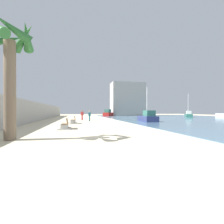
{
  "coord_description": "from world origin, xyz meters",
  "views": [
    {
      "loc": [
        -0.9,
        -11.0,
        1.59
      ],
      "look_at": [
        4.15,
        12.9,
        1.47
      ],
      "focal_mm": 26.06,
      "sensor_mm": 36.0,
      "label": 1
    }
  ],
  "objects_px": {
    "palm_tree": "(10,54)",
    "person_standing": "(82,114)",
    "person_walking": "(90,115)",
    "boat_distant": "(148,117)",
    "bench_near": "(65,126)",
    "boat_far_right": "(108,113)",
    "bench_far": "(73,122)",
    "boat_mid_bay": "(188,115)"
  },
  "relations": [
    {
      "from": "boat_mid_bay",
      "to": "boat_far_right",
      "type": "relative_size",
      "value": 1.17
    },
    {
      "from": "bench_near",
      "to": "boat_far_right",
      "type": "distance_m",
      "value": 39.27
    },
    {
      "from": "person_standing",
      "to": "boat_far_right",
      "type": "distance_m",
      "value": 25.34
    },
    {
      "from": "bench_near",
      "to": "bench_far",
      "type": "relative_size",
      "value": 0.98
    },
    {
      "from": "boat_mid_bay",
      "to": "boat_distant",
      "type": "relative_size",
      "value": 1.17
    },
    {
      "from": "palm_tree",
      "to": "boat_mid_bay",
      "type": "xyz_separation_m",
      "value": [
        31.61,
        26.99,
        -4.06
      ]
    },
    {
      "from": "bench_far",
      "to": "person_walking",
      "type": "relative_size",
      "value": 1.3
    },
    {
      "from": "boat_distant",
      "to": "person_standing",
      "type": "bearing_deg",
      "value": 147.35
    },
    {
      "from": "person_standing",
      "to": "person_walking",
      "type": "bearing_deg",
      "value": -71.8
    },
    {
      "from": "bench_far",
      "to": "person_walking",
      "type": "bearing_deg",
      "value": 60.26
    },
    {
      "from": "person_walking",
      "to": "person_standing",
      "type": "height_order",
      "value": "person_standing"
    },
    {
      "from": "palm_tree",
      "to": "person_standing",
      "type": "distance_m",
      "value": 20.15
    },
    {
      "from": "palm_tree",
      "to": "boat_mid_bay",
      "type": "height_order",
      "value": "palm_tree"
    },
    {
      "from": "boat_far_right",
      "to": "person_standing",
      "type": "bearing_deg",
      "value": -111.2
    },
    {
      "from": "bench_far",
      "to": "person_walking",
      "type": "distance_m",
      "value": 4.94
    },
    {
      "from": "bench_near",
      "to": "bench_far",
      "type": "bearing_deg",
      "value": 85.24
    },
    {
      "from": "palm_tree",
      "to": "boat_far_right",
      "type": "height_order",
      "value": "palm_tree"
    },
    {
      "from": "boat_far_right",
      "to": "bench_near",
      "type": "bearing_deg",
      "value": -106.36
    },
    {
      "from": "palm_tree",
      "to": "person_walking",
      "type": "xyz_separation_m",
      "value": [
        5.49,
        16.05,
        -3.76
      ]
    },
    {
      "from": "boat_distant",
      "to": "boat_far_right",
      "type": "bearing_deg",
      "value": 90.99
    },
    {
      "from": "palm_tree",
      "to": "person_walking",
      "type": "bearing_deg",
      "value": 71.13
    },
    {
      "from": "bench_near",
      "to": "boat_far_right",
      "type": "height_order",
      "value": "boat_far_right"
    },
    {
      "from": "boat_mid_bay",
      "to": "person_standing",
      "type": "bearing_deg",
      "value": -164.23
    },
    {
      "from": "person_standing",
      "to": "boat_far_right",
      "type": "relative_size",
      "value": 0.33
    },
    {
      "from": "bench_far",
      "to": "boat_far_right",
      "type": "bearing_deg",
      "value": 71.34
    },
    {
      "from": "palm_tree",
      "to": "person_standing",
      "type": "relative_size",
      "value": 3.8
    },
    {
      "from": "boat_far_right",
      "to": "boat_distant",
      "type": "bearing_deg",
      "value": -89.01
    },
    {
      "from": "boat_distant",
      "to": "bench_near",
      "type": "bearing_deg",
      "value": -145.85
    },
    {
      "from": "boat_mid_bay",
      "to": "boat_distant",
      "type": "bearing_deg",
      "value": -141.62
    },
    {
      "from": "palm_tree",
      "to": "boat_distant",
      "type": "xyz_separation_m",
      "value": [
        14.09,
        13.11,
        -4.05
      ]
    },
    {
      "from": "bench_far",
      "to": "boat_distant",
      "type": "bearing_deg",
      "value": 6.72
    },
    {
      "from": "bench_near",
      "to": "boat_distant",
      "type": "xyz_separation_m",
      "value": [
        11.57,
        7.85,
        0.44
      ]
    },
    {
      "from": "bench_far",
      "to": "boat_mid_bay",
      "type": "relative_size",
      "value": 0.35
    },
    {
      "from": "person_walking",
      "to": "person_standing",
      "type": "xyz_separation_m",
      "value": [
        -1.07,
        3.26,
        0.06
      ]
    },
    {
      "from": "bench_far",
      "to": "person_standing",
      "type": "distance_m",
      "value": 7.66
    },
    {
      "from": "person_walking",
      "to": "boat_far_right",
      "type": "bearing_deg",
      "value": 73.25
    },
    {
      "from": "person_standing",
      "to": "boat_far_right",
      "type": "xyz_separation_m",
      "value": [
        9.16,
        23.62,
        -0.19
      ]
    },
    {
      "from": "bench_near",
      "to": "bench_far",
      "type": "xyz_separation_m",
      "value": [
        0.55,
        6.55,
        0.0
      ]
    },
    {
      "from": "person_walking",
      "to": "boat_far_right",
      "type": "height_order",
      "value": "boat_far_right"
    },
    {
      "from": "bench_near",
      "to": "boat_distant",
      "type": "height_order",
      "value": "boat_distant"
    },
    {
      "from": "palm_tree",
      "to": "person_standing",
      "type": "bearing_deg",
      "value": 77.12
    },
    {
      "from": "person_walking",
      "to": "boat_far_right",
      "type": "distance_m",
      "value": 28.07
    }
  ]
}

